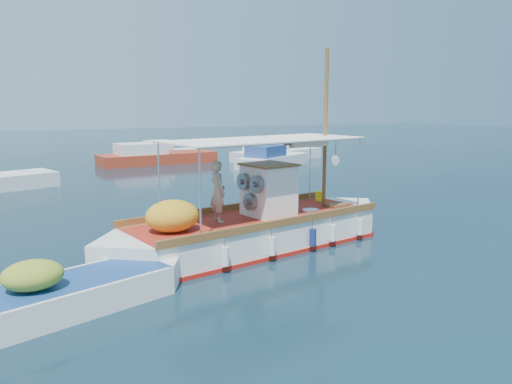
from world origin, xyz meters
name	(u,v)px	position (x,y,z in m)	size (l,w,h in m)	color
ground	(273,250)	(0.00, 0.00, 0.00)	(160.00, 160.00, 0.00)	black
fishing_caique	(253,230)	(-0.43, 0.49, 0.58)	(10.56, 4.35, 6.56)	white
dinghy	(67,297)	(-6.23, -2.09, 0.31)	(5.77, 3.03, 1.49)	white
bg_boat_n	(154,157)	(2.55, 24.11, 0.49)	(9.07, 3.66, 1.80)	#9F2F1A
bg_boat_ne	(272,160)	(9.72, 18.55, 0.49)	(6.85, 5.22, 1.80)	silver
bg_boat_e	(275,154)	(12.05, 22.37, 0.49)	(8.53, 4.92, 1.80)	silver
bg_boat_far_n	(165,154)	(4.04, 26.39, 0.49)	(5.18, 2.67, 1.80)	silver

